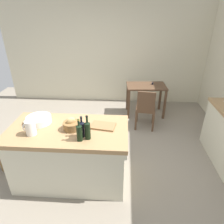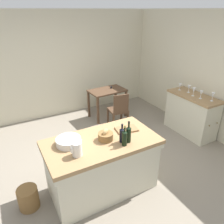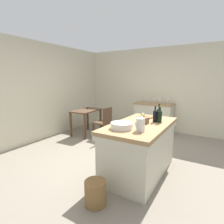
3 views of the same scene
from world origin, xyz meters
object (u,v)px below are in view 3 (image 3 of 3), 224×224
Objects in this scene: wine_glass_far_left at (167,100)px; side_cabinet at (153,118)px; cutting_board at (146,117)px; wine_bottle_dark at (159,114)px; bread_basket at (143,119)px; wine_bottle_green at (160,116)px; island_table at (140,146)px; wooden_chair at (104,122)px; writing_desk at (86,114)px; wine_glass_right at (148,99)px; wicker_hamper at (95,193)px; wash_bowl at (122,126)px; wine_glass_far_right at (141,99)px; pitcher at (140,125)px; wine_glass_middle at (154,99)px; wine_bottle_amber at (155,116)px.

side_cabinet is at bearing 98.38° from wine_glass_far_left.
cutting_board is 0.35m from wine_bottle_dark.
bread_basket is 0.74× the size of wine_bottle_green.
wine_bottle_dark is 2.30m from wine_glass_far_left.
island_table is 1.97m from wooden_chair.
wine_bottle_dark is (-0.94, -2.44, 0.40)m from writing_desk.
wine_glass_right is 0.49× the size of wicker_hamper.
wine_bottle_dark is at bearing -118.29° from cutting_board.
writing_desk is at bearing 67.32° from wine_bottle_green.
island_table reaches higher than wooden_chair.
wine_glass_far_right reaches higher than wash_bowl.
side_cabinet is 3.97× the size of wine_bottle_green.
writing_desk is at bearing 60.47° from island_table.
pitcher is (-2.95, -0.76, 0.53)m from side_cabinet.
side_cabinet is 2.58m from bread_basket.
wine_bottle_dark is 2.49m from wine_glass_far_right.
side_cabinet reaches higher than wicker_hamper.
wine_glass_right is (2.23, 1.00, 0.01)m from wine_bottle_dark.
wine_glass_middle reaches higher than wine_glass_far_left.
cutting_board is 1.02× the size of wine_bottle_dark.
pitcher is 0.80× the size of wine_bottle_green.
pitcher is at bearing -87.13° from wash_bowl.
wooden_chair is at bearing 142.55° from wine_glass_middle.
wine_glass_far_right is at bearing -44.95° from writing_desk.
pitcher is 0.72× the size of cutting_board.
wine_bottle_amber is 1.88× the size of wine_glass_far_right.
wine_bottle_green is (-0.01, -0.09, 0.00)m from wine_bottle_amber.
wine_bottle_amber is 0.09m from wine_bottle_green.
wine_glass_far_left reaches higher than wicker_hamper.
wine_glass_middle is at bearing 14.14° from cutting_board.
wine_glass_far_right is (2.49, 1.00, 0.53)m from island_table.
wine_bottle_amber reaches higher than wooden_chair.
pitcher is 1.46× the size of wine_glass_right.
wine_glass_right is (2.31, 0.95, 0.02)m from wine_bottle_amber.
wine_glass_right is at bearing 24.13° from wine_bottle_dark.
wine_glass_far_left is 0.40m from wine_glass_middle.
island_table reaches higher than wicker_hamper.
wine_glass_middle reaches higher than cutting_board.
cutting_board is at bearing -3.04° from wash_bowl.
wooden_chair is 4.07× the size of bread_basket.
island_table is 10.85× the size of wine_glass_far_right.
wine_glass_middle reaches higher than writing_desk.
cutting_board is at bearing -165.86° from wine_glass_middle.
wine_bottle_dark is at bearing -169.72° from wine_glass_far_left.
wine_bottle_dark is (-2.20, -0.80, 0.56)m from side_cabinet.
wine_glass_middle is 0.42m from wine_glass_far_right.
pitcher reaches higher than bread_basket.
wine_glass_far_right is (2.01, 0.92, 0.12)m from cutting_board.
wicker_hamper is (-1.09, 0.17, -0.31)m from island_table.
wooden_chair is 1.99m from bread_basket.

